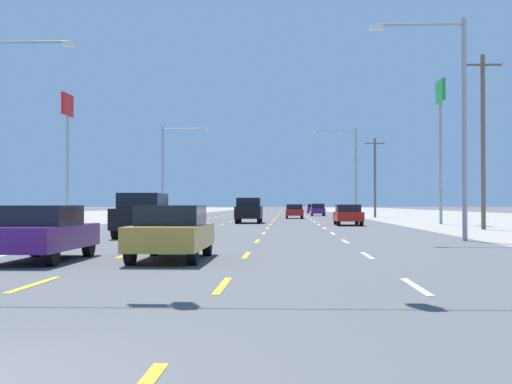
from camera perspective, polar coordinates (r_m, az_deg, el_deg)
name	(u,v)px	position (r m, az deg, el deg)	size (l,w,h in m)	color
ground_plane	(258,218)	(71.69, 0.19, -2.19)	(572.00, 572.00, 0.00)	#4C4C4F
lot_apron_left	(24,218)	(76.79, -18.61, -2.05)	(28.00, 440.00, 0.01)	gray
lot_apron_right	(500,219)	(74.89, 19.49, -2.08)	(28.00, 440.00, 0.01)	gray
lane_markings	(268,213)	(110.17, 1.01, -1.77)	(10.64, 227.60, 0.01)	white
signal_span_wire	(176,30)	(14.13, -6.65, 13.11)	(25.03, 0.52, 8.76)	brown
sedan_inner_left_nearest	(43,232)	(18.99, -17.17, -3.18)	(1.80, 4.50, 1.46)	#4C196B
sedan_center_turn_near	(172,232)	(18.58, -6.95, -3.27)	(1.80, 4.50, 1.46)	#B28C33
suv_inner_left_mid	(143,214)	(31.58, -9.28, -1.83)	(1.98, 4.90, 1.98)	black
sedan_far_right_midfar	(348,215)	(48.84, 7.59, -1.85)	(1.80, 4.50, 1.46)	red
suv_center_turn_far	(249,210)	(54.22, -0.58, -1.49)	(1.98, 4.90, 1.98)	black
sedan_inner_right_farther	(294,211)	(71.21, 3.18, -1.59)	(1.80, 4.50, 1.46)	red
hatchback_far_right_farthest	(318,210)	(87.45, 5.11, -1.46)	(1.72, 3.90, 1.54)	#4C196B
sedan_inner_left_distant_a	(244,209)	(102.57, -1.00, -1.41)	(1.80, 4.50, 1.46)	silver
sedan_far_right_distant_b	(313,208)	(113.86, 4.69, -1.36)	(1.80, 4.50, 1.46)	maroon
pole_sign_left_row_1	(67,121)	(63.30, -15.28, 5.65)	(0.24, 2.79, 11.18)	gray
pole_sign_right_row_1	(440,115)	(53.22, 14.96, 6.16)	(0.24, 2.31, 10.64)	gray
streetlight_right_row_0	(454,111)	(29.44, 16.02, 6.41)	(3.90, 0.26, 9.08)	gray
streetlight_left_row_1	(168,164)	(73.51, -7.27, 2.31)	(5.10, 0.26, 9.67)	gray
streetlight_right_row_1	(351,165)	(72.74, 7.82, 2.20)	(4.75, 0.26, 9.41)	gray
utility_pole_right_row_0	(483,139)	(42.79, 18.20, 4.21)	(2.20, 0.26, 10.28)	brown
utility_pole_right_row_1	(375,176)	(77.94, 9.78, 1.31)	(2.20, 0.26, 8.83)	brown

